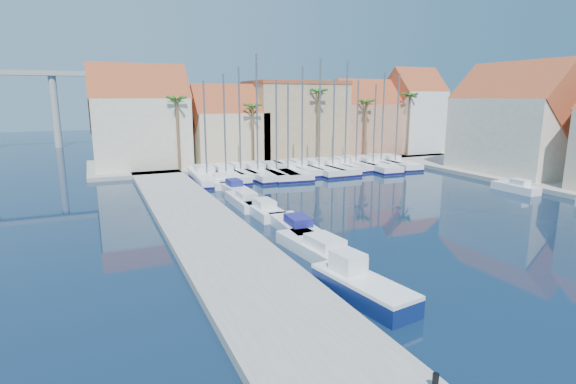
# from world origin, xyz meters

# --- Properties ---
(ground) EXTENTS (260.00, 260.00, 0.00)m
(ground) POSITION_xyz_m (0.00, 0.00, 0.00)
(ground) COLOR black
(ground) RESTS_ON ground
(quay_west) EXTENTS (6.00, 77.00, 0.50)m
(quay_west) POSITION_xyz_m (-9.00, 13.50, 0.25)
(quay_west) COLOR gray
(quay_west) RESTS_ON ground
(shore_north) EXTENTS (54.00, 16.00, 0.50)m
(shore_north) POSITION_xyz_m (10.00, 48.00, 0.25)
(shore_north) COLOR gray
(shore_north) RESTS_ON ground
(bollard) EXTENTS (0.21, 0.21, 0.54)m
(bollard) POSITION_xyz_m (-6.60, -5.98, 0.77)
(bollard) COLOR black
(bollard) RESTS_ON quay_west
(fishing_boat) EXTENTS (2.87, 6.17, 2.08)m
(fishing_boat) POSITION_xyz_m (-4.59, 1.56, 0.69)
(fishing_boat) COLOR #0E1D53
(fishing_boat) RESTS_ON ground
(motorboat_west_0) EXTENTS (2.95, 7.28, 1.40)m
(motorboat_west_0) POSITION_xyz_m (-3.66, 7.75, 0.51)
(motorboat_west_0) COLOR white
(motorboat_west_0) RESTS_ON ground
(motorboat_west_1) EXTENTS (2.40, 6.50, 1.40)m
(motorboat_west_1) POSITION_xyz_m (-3.03, 12.70, 0.51)
(motorboat_west_1) COLOR white
(motorboat_west_1) RESTS_ON ground
(motorboat_west_2) EXTENTS (2.02, 6.22, 1.40)m
(motorboat_west_2) POSITION_xyz_m (-3.43, 18.55, 0.51)
(motorboat_west_2) COLOR white
(motorboat_west_2) RESTS_ON ground
(motorboat_west_3) EXTENTS (2.20, 6.50, 1.40)m
(motorboat_west_3) POSITION_xyz_m (-3.75, 22.14, 0.51)
(motorboat_west_3) COLOR white
(motorboat_west_3) RESTS_ON ground
(motorboat_west_4) EXTENTS (1.97, 5.72, 1.40)m
(motorboat_west_4) POSITION_xyz_m (-3.06, 28.31, 0.51)
(motorboat_west_4) COLOR white
(motorboat_west_4) RESTS_ON ground
(motorboat_west_5) EXTENTS (2.43, 6.18, 1.40)m
(motorboat_west_5) POSITION_xyz_m (-3.40, 32.36, 0.51)
(motorboat_west_5) COLOR white
(motorboat_west_5) RESTS_ON ground
(motorboat_west_6) EXTENTS (2.67, 6.98, 1.40)m
(motorboat_west_6) POSITION_xyz_m (-3.82, 37.90, 0.51)
(motorboat_west_6) COLOR white
(motorboat_west_6) RESTS_ON ground
(motorboat_east_1) EXTENTS (1.64, 4.95, 1.40)m
(motorboat_east_1) POSITION_xyz_m (24.00, 16.52, 0.51)
(motorboat_east_1) COLOR white
(motorboat_east_1) RESTS_ON ground
(sailboat_0) EXTENTS (3.69, 11.66, 11.47)m
(sailboat_0) POSITION_xyz_m (-4.06, 35.93, 0.56)
(sailboat_0) COLOR white
(sailboat_0) RESTS_ON ground
(sailboat_1) EXTENTS (3.54, 10.97, 12.26)m
(sailboat_1) POSITION_xyz_m (-1.76, 36.09, 0.57)
(sailboat_1) COLOR white
(sailboat_1) RESTS_ON ground
(sailboat_2) EXTENTS (2.22, 8.31, 13.16)m
(sailboat_2) POSITION_xyz_m (0.36, 36.72, 0.63)
(sailboat_2) COLOR white
(sailboat_2) RESTS_ON ground
(sailboat_3) EXTENTS (3.49, 11.80, 14.64)m
(sailboat_3) POSITION_xyz_m (2.25, 36.06, 0.59)
(sailboat_3) COLOR white
(sailboat_3) RESTS_ON ground
(sailboat_4) EXTENTS (3.63, 11.24, 11.68)m
(sailboat_4) POSITION_xyz_m (4.54, 35.39, 0.56)
(sailboat_4) COLOR white
(sailboat_4) RESTS_ON ground
(sailboat_5) EXTENTS (3.98, 11.82, 11.53)m
(sailboat_5) POSITION_xyz_m (6.12, 35.49, 0.56)
(sailboat_5) COLOR white
(sailboat_5) RESTS_ON ground
(sailboat_6) EXTENTS (2.49, 9.32, 13.35)m
(sailboat_6) POSITION_xyz_m (8.52, 36.45, 0.61)
(sailboat_6) COLOR white
(sailboat_6) RESTS_ON ground
(sailboat_7) EXTENTS (3.12, 10.61, 14.40)m
(sailboat_7) POSITION_xyz_m (10.51, 35.64, 0.60)
(sailboat_7) COLOR white
(sailboat_7) RESTS_ON ground
(sailboat_8) EXTENTS (3.21, 10.68, 11.86)m
(sailboat_8) POSITION_xyz_m (12.56, 35.69, 0.57)
(sailboat_8) COLOR white
(sailboat_8) RESTS_ON ground
(sailboat_9) EXTENTS (2.53, 8.38, 14.19)m
(sailboat_9) POSITION_xyz_m (14.91, 36.33, 0.65)
(sailboat_9) COLOR white
(sailboat_9) RESTS_ON ground
(sailboat_10) EXTENTS (2.56, 8.87, 11.87)m
(sailboat_10) POSITION_xyz_m (16.89, 36.79, 0.60)
(sailboat_10) COLOR white
(sailboat_10) RESTS_ON ground
(sailboat_11) EXTENTS (3.47, 11.48, 11.29)m
(sailboat_11) POSITION_xyz_m (18.71, 35.48, 0.56)
(sailboat_11) COLOR white
(sailboat_11) RESTS_ON ground
(sailboat_12) EXTENTS (2.94, 8.77, 12.95)m
(sailboat_12) POSITION_xyz_m (21.10, 36.83, 0.62)
(sailboat_12) COLOR white
(sailboat_12) RESTS_ON ground
(sailboat_13) EXTENTS (3.72, 10.89, 12.78)m
(sailboat_13) POSITION_xyz_m (22.72, 35.84, 0.58)
(sailboat_13) COLOR white
(sailboat_13) RESTS_ON ground
(building_0) EXTENTS (12.30, 9.00, 13.50)m
(building_0) POSITION_xyz_m (-10.00, 47.00, 6.52)
(building_0) COLOR beige
(building_0) RESTS_ON shore_north
(building_1) EXTENTS (10.30, 8.00, 11.00)m
(building_1) POSITION_xyz_m (2.00, 47.00, 5.30)
(building_1) COLOR #CAB38E
(building_1) RESTS_ON shore_north
(building_2) EXTENTS (14.20, 10.20, 11.50)m
(building_2) POSITION_xyz_m (13.00, 48.00, 6.26)
(building_2) COLOR tan
(building_2) RESTS_ON shore_north
(building_3) EXTENTS (10.30, 8.00, 12.00)m
(building_3) POSITION_xyz_m (25.00, 47.00, 5.86)
(building_3) COLOR #B5725B
(building_3) RESTS_ON shore_north
(building_4) EXTENTS (8.30, 8.00, 14.00)m
(building_4) POSITION_xyz_m (34.00, 46.00, 6.97)
(building_4) COLOR white
(building_4) RESTS_ON shore_north
(building_6) EXTENTS (9.00, 14.30, 13.50)m
(building_6) POSITION_xyz_m (32.00, 24.00, 6.52)
(building_6) COLOR beige
(building_6) RESTS_ON shore_east
(palm_0) EXTENTS (2.60, 2.60, 10.15)m
(palm_0) POSITION_xyz_m (-6.00, 42.00, 9.08)
(palm_0) COLOR brown
(palm_0) RESTS_ON shore_north
(palm_1) EXTENTS (2.60, 2.60, 9.15)m
(palm_1) POSITION_xyz_m (4.00, 42.00, 8.14)
(palm_1) COLOR brown
(palm_1) RESTS_ON shore_north
(palm_2) EXTENTS (2.60, 2.60, 11.15)m
(palm_2) POSITION_xyz_m (14.00, 42.00, 10.02)
(palm_2) COLOR brown
(palm_2) RESTS_ON shore_north
(palm_3) EXTENTS (2.60, 2.60, 9.65)m
(palm_3) POSITION_xyz_m (22.00, 42.00, 8.61)
(palm_3) COLOR brown
(palm_3) RESTS_ON shore_north
(palm_4) EXTENTS (2.60, 2.60, 10.65)m
(palm_4) POSITION_xyz_m (30.00, 42.00, 9.55)
(palm_4) COLOR brown
(palm_4) RESTS_ON shore_north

